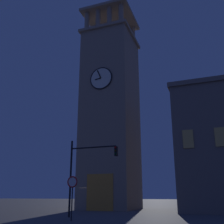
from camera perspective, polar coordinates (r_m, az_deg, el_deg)
name	(u,v)px	position (r m, az deg, el deg)	size (l,w,h in m)	color
ground_plane	(93,210)	(33.66, -3.92, -19.74)	(200.00, 200.00, 0.00)	#4C4C51
clocktower	(111,113)	(36.77, -0.26, -0.13)	(6.91, 7.52, 29.36)	gray
traffic_signal_near	(85,165)	(22.58, -5.58, -11.03)	(4.14, 0.41, 6.04)	black
no_horn_sign	(72,185)	(19.74, -8.27, -14.91)	(0.78, 0.14, 2.93)	black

